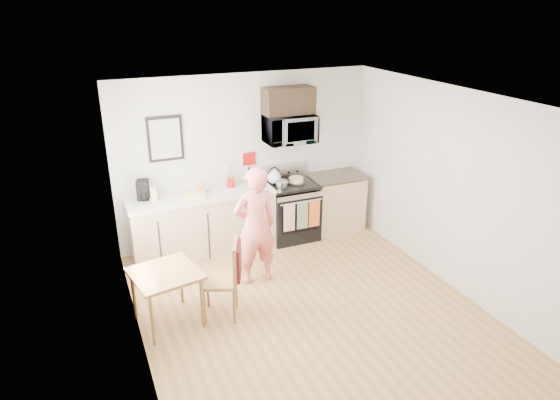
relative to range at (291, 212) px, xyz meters
name	(u,v)px	position (x,y,z in m)	size (l,w,h in m)	color
floor	(310,310)	(-0.63, -1.98, -0.44)	(4.60, 4.60, 0.00)	olive
back_wall	(246,159)	(-0.63, 0.32, 0.86)	(4.00, 0.04, 2.60)	beige
front_wall	(450,328)	(-0.63, -4.28, 0.86)	(4.00, 0.04, 2.60)	beige
left_wall	(133,245)	(-2.63, -1.98, 0.86)	(0.04, 4.60, 2.60)	beige
right_wall	(452,190)	(1.37, -1.98, 0.86)	(0.04, 4.60, 2.60)	beige
ceiling	(316,100)	(-0.63, -1.98, 2.16)	(4.00, 4.60, 0.04)	white
window	(124,195)	(-2.59, -1.18, 1.11)	(0.06, 1.40, 1.50)	silver
cabinet_left	(203,225)	(-1.43, 0.02, 0.01)	(2.10, 0.60, 0.90)	tan
countertop_left	(201,196)	(-1.43, 0.02, 0.48)	(2.14, 0.64, 0.04)	#F0E5CE
cabinet_right	(335,203)	(0.80, 0.02, 0.01)	(0.84, 0.60, 0.90)	tan
countertop_right	(336,176)	(0.80, 0.02, 0.48)	(0.88, 0.64, 0.04)	black
range	(291,212)	(0.00, 0.00, 0.00)	(0.76, 0.70, 1.16)	black
microwave	(289,129)	(0.00, 0.10, 1.32)	(0.76, 0.51, 0.42)	#B6B6BB
upper_cabinet	(288,101)	(0.00, 0.15, 1.74)	(0.76, 0.35, 0.40)	black
wall_art	(165,139)	(-1.83, 0.30, 1.31)	(0.50, 0.04, 0.65)	black
wall_trivet	(249,159)	(-0.58, 0.31, 0.86)	(0.20, 0.02, 0.20)	#AF0F0F
person	(255,226)	(-0.99, -1.04, 0.38)	(0.59, 0.39, 1.62)	#DC473C
dining_table	(165,278)	(-2.28, -1.54, 0.17)	(0.74, 0.74, 0.68)	brown
chair	(231,269)	(-1.54, -1.69, 0.20)	(0.57, 0.54, 0.98)	brown
knife_block	(250,179)	(-0.64, 0.12, 0.60)	(0.09, 0.13, 0.20)	brown
utensil_crock	(231,178)	(-0.93, 0.18, 0.64)	(0.11, 0.11, 0.34)	#AF0F0F
fruit_bowl	(203,189)	(-1.37, 0.16, 0.54)	(0.24, 0.24, 0.09)	silver
milk_carton	(154,194)	(-2.09, 0.04, 0.61)	(0.08, 0.08, 0.22)	tan
coffee_maker	(143,191)	(-2.23, 0.17, 0.64)	(0.20, 0.25, 0.28)	black
bread_bag	(194,195)	(-1.56, -0.09, 0.56)	(0.28, 0.13, 0.10)	tan
cake	(296,180)	(0.07, -0.02, 0.53)	(0.27, 0.27, 0.09)	black
kettle	(274,176)	(-0.26, 0.09, 0.60)	(0.21, 0.21, 0.27)	silver
pot	(282,184)	(-0.20, -0.09, 0.54)	(0.19, 0.30, 0.09)	#B6B6BB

